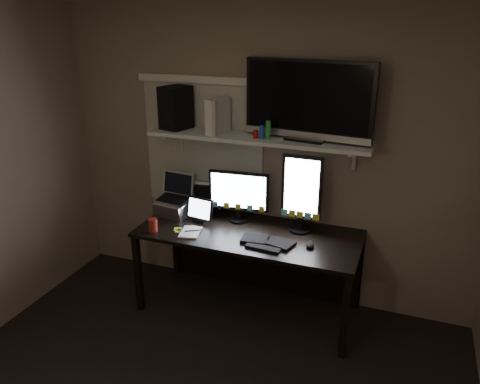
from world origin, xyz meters
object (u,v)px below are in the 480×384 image
at_px(keyboard, 267,242).
at_px(speaker, 176,108).
at_px(laptop, 173,196).
at_px(tablet, 200,210).
at_px(tv, 308,101).
at_px(monitor_portrait, 302,194).
at_px(cup, 153,225).
at_px(monitor_landscape, 239,196).
at_px(desk, 253,245).
at_px(mouse, 310,245).
at_px(game_console, 218,116).

distance_m(keyboard, speaker, 1.35).
distance_m(laptop, speaker, 0.76).
bearing_deg(keyboard, tablet, 169.20).
xyz_separation_m(keyboard, laptop, (-0.94, 0.23, 0.16)).
distance_m(tablet, speaker, 0.88).
relative_size(laptop, tv, 0.35).
bearing_deg(monitor_portrait, laptop, -174.43).
relative_size(keyboard, laptop, 1.18).
xyz_separation_m(tablet, cup, (-0.28, -0.31, -0.06)).
distance_m(monitor_landscape, speaker, 0.91).
bearing_deg(speaker, cup, -74.32).
relative_size(monitor_portrait, cup, 5.96).
bearing_deg(desk, mouse, -21.70).
xyz_separation_m(monitor_portrait, game_console, (-0.72, 0.02, 0.57)).
height_order(monitor_landscape, keyboard, monitor_landscape).
xyz_separation_m(keyboard, mouse, (0.32, 0.05, 0.01)).
relative_size(desk, monitor_portrait, 2.77).
relative_size(tablet, speaker, 0.71).
xyz_separation_m(monitor_portrait, mouse, (0.14, -0.26, -0.31)).
distance_m(tablet, laptop, 0.30).
xyz_separation_m(desk, game_console, (-0.33, 0.07, 1.07)).
relative_size(desk, keyboard, 4.31).
bearing_deg(monitor_portrait, speaker, 179.49).
relative_size(mouse, speaker, 0.28).
height_order(keyboard, tv, tv).
bearing_deg(laptop, keyboard, -7.77).
relative_size(desk, mouse, 18.42).
bearing_deg(tv, mouse, -58.48).
xyz_separation_m(monitor_landscape, game_console, (-0.18, 0.01, 0.67)).
bearing_deg(laptop, cup, -83.35).
relative_size(tablet, laptop, 0.71).
bearing_deg(speaker, desk, 8.91).
distance_m(laptop, cup, 0.38).
relative_size(cup, tv, 0.11).
xyz_separation_m(laptop, game_console, (0.40, 0.09, 0.71)).
bearing_deg(keyboard, desk, 133.08).
xyz_separation_m(laptop, speaker, (0.01, 0.12, 0.75)).
distance_m(monitor_portrait, tv, 0.73).
bearing_deg(desk, tablet, -170.43).
bearing_deg(cup, speaker, 89.41).
height_order(laptop, cup, laptop).
relative_size(keyboard, cup, 3.83).
relative_size(cup, speaker, 0.31).
relative_size(keyboard, speaker, 1.18).
bearing_deg(tv, keyboard, -110.66).
bearing_deg(tablet, monitor_portrait, 16.90).
height_order(mouse, cup, cup).
xyz_separation_m(mouse, game_console, (-0.86, 0.28, 0.87)).
relative_size(desk, game_console, 6.35).
bearing_deg(mouse, tablet, 161.39).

